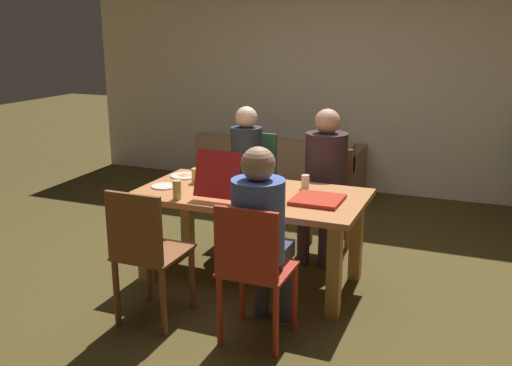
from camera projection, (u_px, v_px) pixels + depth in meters
The scene contains 18 objects.
ground_plane at pixel (251, 280), 4.51m from camera, with size 20.00×20.00×0.00m, color #4A3E1A.
back_wall at pixel (346, 70), 6.73m from camera, with size 6.80×0.12×2.89m, color #F3E4CB.
dining_table at pixel (251, 206), 4.34m from camera, with size 1.73×0.91×0.72m.
chair_0 at pixel (251, 180), 5.31m from camera, with size 0.45×0.44×0.99m.
person_0 at pixel (244, 166), 5.11m from camera, with size 0.28×0.50×1.26m.
chair_1 at pixel (327, 196), 5.01m from camera, with size 0.40×0.40×0.91m.
person_1 at pixel (324, 171), 4.82m from camera, with size 0.36×0.54×1.28m.
chair_2 at pixel (253, 267), 3.46m from camera, with size 0.42×0.41×0.93m.
person_2 at pixel (261, 226), 3.52m from camera, with size 0.33×0.49×1.25m.
chair_3 at pixel (146, 252), 3.72m from camera, with size 0.42×0.45×0.94m.
pizza_box_0 at pixel (318, 200), 4.08m from camera, with size 0.35×0.35×0.03m.
pizza_box_1 at pixel (228, 187), 4.27m from camera, with size 0.34×0.44×0.36m.
plate_0 at pixel (185, 175), 4.77m from camera, with size 0.24×0.24×0.03m.
plate_1 at pixel (164, 186), 4.46m from camera, with size 0.20×0.20×0.01m.
drinking_glass_0 at pixel (177, 190), 4.12m from camera, with size 0.06×0.06×0.14m, color #E1C65A.
drinking_glass_1 at pixel (196, 176), 4.56m from camera, with size 0.07×0.07×0.12m, color #E2C362.
drinking_glass_2 at pixel (305, 182), 4.41m from camera, with size 0.06×0.06×0.11m, color silver.
couch at pixel (281, 172), 6.73m from camera, with size 1.86×0.84×0.73m.
Camera 1 is at (1.59, -3.82, 1.94)m, focal length 39.91 mm.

